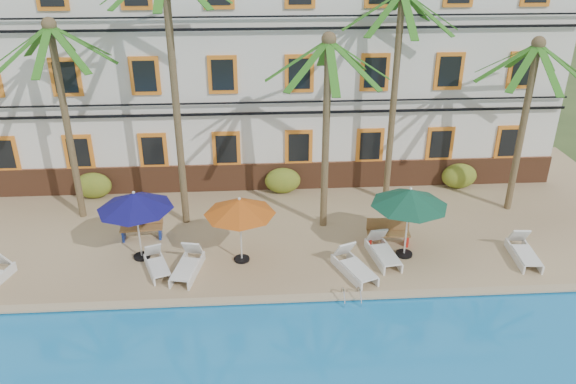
{
  "coord_description": "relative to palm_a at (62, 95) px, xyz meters",
  "views": [
    {
      "loc": [
        -0.32,
        -14.84,
        10.63
      ],
      "look_at": [
        0.8,
        3.0,
        2.0
      ],
      "focal_mm": 35.0,
      "sensor_mm": 36.0,
      "label": 1
    }
  ],
  "objects": [
    {
      "name": "lounger_e",
      "position": [
        11.02,
        -3.79,
        -4.56
      ],
      "size": [
        0.96,
        1.98,
        0.9
      ],
      "color": "silver",
      "rests_on": "pool_deck"
    },
    {
      "name": "palm_b",
      "position": [
        4.08,
        -0.73,
        1.18
      ],
      "size": [
        4.23,
        4.23,
        9.59
      ],
      "color": "brown",
      "rests_on": "pool_deck"
    },
    {
      "name": "shrub_right",
      "position": [
        15.49,
        1.61,
        -4.3
      ],
      "size": [
        1.5,
        0.9,
        1.1
      ],
      "primitive_type": "ellipsoid",
      "color": "#1F631C",
      "rests_on": "pool_deck"
    },
    {
      "name": "bench_left",
      "position": [
        2.61,
        -1.83,
        -4.38
      ],
      "size": [
        1.53,
        0.58,
        0.93
      ],
      "color": "olive",
      "rests_on": "pool_deck"
    },
    {
      "name": "hotel_building",
      "position": [
        7.1,
        4.99,
        0.27
      ],
      "size": [
        25.4,
        6.44,
        10.22
      ],
      "color": "silver",
      "rests_on": "pool_deck"
    },
    {
      "name": "ground",
      "position": [
        7.1,
        -4.99,
        -5.1
      ],
      "size": [
        100.0,
        100.0,
        0.0
      ],
      "primitive_type": "plane",
      "color": "#384C23",
      "rests_on": "ground"
    },
    {
      "name": "palm_e",
      "position": [
        16.84,
        -0.42,
        -0.44
      ],
      "size": [
        4.23,
        4.23,
        6.78
      ],
      "color": "brown",
      "rests_on": "pool_deck"
    },
    {
      "name": "lounger_c",
      "position": [
        4.49,
        -4.23,
        -4.57
      ],
      "size": [
        1.03,
        1.96,
        0.88
      ],
      "color": "silver",
      "rests_on": "pool_deck"
    },
    {
      "name": "shrub_mid",
      "position": [
        7.91,
        1.61,
        -4.3
      ],
      "size": [
        1.5,
        0.9,
        1.1
      ],
      "primitive_type": "ellipsoid",
      "color": "#1F631C",
      "rests_on": "pool_deck"
    },
    {
      "name": "palm_a",
      "position": [
        0.0,
        0.0,
        0.0
      ],
      "size": [
        4.23,
        4.23,
        7.53
      ],
      "color": "brown",
      "rests_on": "pool_deck"
    },
    {
      "name": "palm_c",
      "position": [
        9.29,
        -1.31,
        -0.21
      ],
      "size": [
        4.23,
        4.23,
        7.17
      ],
      "color": "brown",
      "rests_on": "pool_deck"
    },
    {
      "name": "umbrella_green",
      "position": [
        11.82,
        -3.62,
        -2.64
      ],
      "size": [
        2.59,
        2.59,
        2.59
      ],
      "color": "black",
      "rests_on": "pool_deck"
    },
    {
      "name": "palm_d",
      "position": [
        12.13,
        0.71,
        0.53
      ],
      "size": [
        4.23,
        4.23,
        8.45
      ],
      "color": "brown",
      "rests_on": "pool_deck"
    },
    {
      "name": "umbrella_blue",
      "position": [
        2.81,
        -3.21,
        -2.7
      ],
      "size": [
        2.52,
        2.52,
        2.52
      ],
      "color": "black",
      "rests_on": "pool_deck"
    },
    {
      "name": "pool_deck",
      "position": [
        7.1,
        0.01,
        -4.98
      ],
      "size": [
        30.0,
        12.0,
        0.25
      ],
      "primitive_type": "cube",
      "color": "tan",
      "rests_on": "ground"
    },
    {
      "name": "lounger_f",
      "position": [
        15.8,
        -4.11,
        -4.57
      ],
      "size": [
        0.82,
        1.92,
        0.88
      ],
      "color": "silver",
      "rests_on": "pool_deck"
    },
    {
      "name": "umbrella_red",
      "position": [
        6.23,
        -3.59,
        -2.82
      ],
      "size": [
        2.38,
        2.38,
        2.38
      ],
      "color": "black",
      "rests_on": "pool_deck"
    },
    {
      "name": "shrub_left",
      "position": [
        0.06,
        1.61,
        -4.3
      ],
      "size": [
        1.5,
        0.9,
        1.1
      ],
      "primitive_type": "ellipsoid",
      "color": "#1F631C",
      "rests_on": "pool_deck"
    },
    {
      "name": "pool_ladder",
      "position": [
        9.59,
        -5.99,
        -4.85
      ],
      "size": [
        0.54,
        0.74,
        0.74
      ],
      "color": "silver",
      "rests_on": "ground"
    },
    {
      "name": "lounger_d",
      "position": [
        9.88,
        -4.62,
        -4.56
      ],
      "size": [
        1.35,
        2.03,
        0.9
      ],
      "color": "silver",
      "rests_on": "pool_deck"
    },
    {
      "name": "bench_right",
      "position": [
        11.43,
        -2.79,
        -4.38
      ],
      "size": [
        1.53,
        0.59,
        0.93
      ],
      "color": "olive",
      "rests_on": "pool_deck"
    },
    {
      "name": "pool_coping",
      "position": [
        7.1,
        -5.89,
        -4.82
      ],
      "size": [
        30.0,
        0.35,
        0.06
      ],
      "primitive_type": "cube",
      "color": "tan",
      "rests_on": "pool_deck"
    },
    {
      "name": "lounger_b",
      "position": [
        3.46,
        -4.05,
        -4.6
      ],
      "size": [
        1.13,
        1.75,
        0.78
      ],
      "color": "silver",
      "rests_on": "pool_deck"
    }
  ]
}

